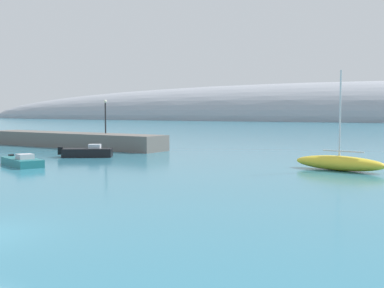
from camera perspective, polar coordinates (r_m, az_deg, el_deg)
The scene contains 6 objects.
breakwater_rocks at distance 60.17m, azimuth -13.88°, elevation 0.47°, with size 25.94×3.98×1.73m, color #66605B.
distant_ridge at distance 203.04m, azimuth 18.60°, elevation 2.56°, with size 378.96×50.85×30.89m, color #999EA8.
sailboat_yellow_mid_mooring at distance 37.63m, azimuth 16.78°, elevation -2.10°, with size 7.06×3.39×7.37m.
motorboat_teal_foreground at distance 41.30m, azimuth -19.21°, elevation -1.94°, with size 5.32×3.99×1.00m.
motorboat_black_alongside_breakwater at distance 47.26m, azimuth -12.09°, elevation -0.95°, with size 4.97×3.63×1.21m.
harbor_lamp_post at distance 57.50m, azimuth -10.07°, elevation 3.64°, with size 0.36×0.36×3.89m.
Camera 1 is at (14.12, -12.45, 4.49)m, focal length 45.74 mm.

